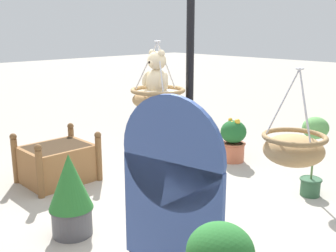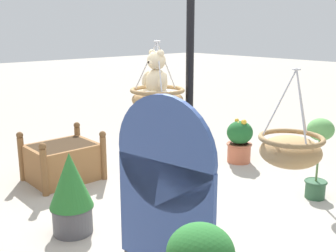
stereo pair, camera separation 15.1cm
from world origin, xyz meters
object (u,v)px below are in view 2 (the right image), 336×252
(wooden_planter_box, at_px, (63,161))
(potted_plant_small_succulent, at_px, (239,141))
(hanging_basket_left_high, at_px, (291,150))
(display_pole_central, at_px, (189,162))
(potted_plant_bushy_green, at_px, (319,152))
(potted_plant_tall_leafy, at_px, (71,193))
(display_sign_board, at_px, (164,188))
(hanging_basket_with_teddy, at_px, (157,98))
(teddy_bear, at_px, (155,77))

(wooden_planter_box, relative_size, potted_plant_small_succulent, 1.38)
(hanging_basket_left_high, height_order, wooden_planter_box, hanging_basket_left_high)
(wooden_planter_box, bearing_deg, display_pole_central, -173.43)
(display_pole_central, bearing_deg, potted_plant_bushy_green, -103.99)
(wooden_planter_box, bearing_deg, hanging_basket_left_high, -175.72)
(display_pole_central, relative_size, potted_plant_tall_leafy, 2.87)
(wooden_planter_box, height_order, display_sign_board, display_sign_board)
(hanging_basket_left_high, relative_size, display_sign_board, 0.47)
(wooden_planter_box, distance_m, potted_plant_tall_leafy, 1.47)
(potted_plant_small_succulent, bearing_deg, potted_plant_bushy_green, 165.33)
(hanging_basket_left_high, bearing_deg, potted_plant_tall_leafy, 25.17)
(hanging_basket_left_high, relative_size, potted_plant_small_succulent, 1.10)
(display_pole_central, xyz_separation_m, potted_plant_bushy_green, (-0.41, -1.66, -0.15))
(hanging_basket_left_high, bearing_deg, display_pole_central, -0.27)
(hanging_basket_with_teddy, height_order, wooden_planter_box, hanging_basket_with_teddy)
(wooden_planter_box, xyz_separation_m, display_sign_board, (-2.71, 0.63, 0.63))
(display_pole_central, relative_size, hanging_basket_with_teddy, 3.83)
(display_pole_central, xyz_separation_m, display_sign_board, (-0.65, 0.87, 0.18))
(hanging_basket_with_teddy, bearing_deg, wooden_planter_box, -0.37)
(wooden_planter_box, bearing_deg, potted_plant_bushy_green, -142.48)
(hanging_basket_with_teddy, height_order, teddy_bear, hanging_basket_with_teddy)
(potted_plant_tall_leafy, bearing_deg, wooden_planter_box, -24.36)
(potted_plant_small_succulent, distance_m, display_sign_board, 3.39)
(potted_plant_tall_leafy, bearing_deg, display_sign_board, 178.72)
(hanging_basket_with_teddy, height_order, potted_plant_small_succulent, hanging_basket_with_teddy)
(display_sign_board, bearing_deg, hanging_basket_left_high, -114.81)
(wooden_planter_box, height_order, potted_plant_small_succulent, potted_plant_small_succulent)
(potted_plant_bushy_green, xyz_separation_m, potted_plant_small_succulent, (1.42, -0.37, -0.23))
(potted_plant_small_succulent, bearing_deg, teddy_bear, 110.24)
(display_pole_central, xyz_separation_m, potted_plant_tall_leafy, (0.73, 0.84, -0.30))
(potted_plant_bushy_green, relative_size, display_sign_board, 0.62)
(display_sign_board, bearing_deg, display_pole_central, -53.29)
(hanging_basket_with_teddy, distance_m, display_sign_board, 1.11)
(potted_plant_small_succulent, bearing_deg, display_pole_central, 116.18)
(teddy_bear, xyz_separation_m, hanging_basket_left_high, (-1.20, -0.27, -0.44))
(potted_plant_bushy_green, bearing_deg, hanging_basket_with_teddy, 73.56)
(wooden_planter_box, distance_m, potted_plant_bushy_green, 3.14)
(hanging_basket_with_teddy, relative_size, display_sign_board, 0.40)
(hanging_basket_with_teddy, relative_size, teddy_bear, 1.44)
(teddy_bear, xyz_separation_m, potted_plant_tall_leafy, (0.58, 0.57, -1.10))
(wooden_planter_box, relative_size, display_sign_board, 0.59)
(hanging_basket_with_teddy, xyz_separation_m, hanging_basket_left_high, (-1.20, -0.25, -0.26))
(potted_plant_tall_leafy, xyz_separation_m, potted_plant_small_succulent, (0.27, -2.88, -0.09))
(wooden_planter_box, bearing_deg, potted_plant_small_succulent, -115.04)
(hanging_basket_with_teddy, bearing_deg, teddy_bear, 90.00)
(display_pole_central, bearing_deg, hanging_basket_with_teddy, 59.04)
(hanging_basket_with_teddy, distance_m, wooden_planter_box, 2.19)
(potted_plant_tall_leafy, relative_size, potted_plant_small_succulent, 1.23)
(wooden_planter_box, height_order, potted_plant_tall_leafy, potted_plant_tall_leafy)
(display_sign_board, bearing_deg, potted_plant_tall_leafy, -1.28)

